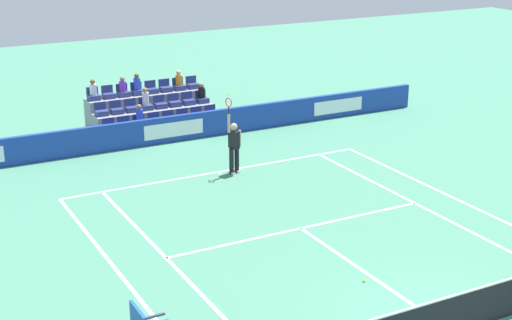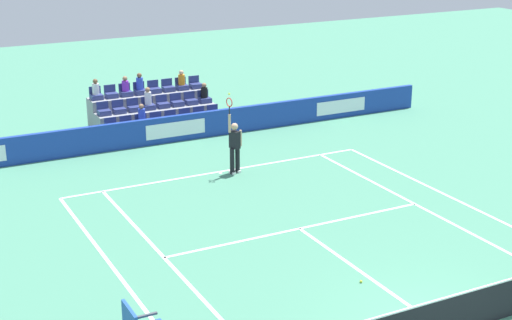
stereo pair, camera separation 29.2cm
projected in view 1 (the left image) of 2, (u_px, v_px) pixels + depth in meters
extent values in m
cube|color=white|center=(218.00, 172.00, 26.66)|extent=(10.97, 0.10, 0.01)
cube|color=white|center=(301.00, 228.00, 22.07)|extent=(8.23, 0.10, 0.01)
cube|color=white|center=(367.00, 273.00, 19.39)|extent=(0.10, 6.40, 0.01)
cube|color=white|center=(173.00, 265.00, 19.85)|extent=(0.10, 11.89, 0.01)
cube|color=white|center=(424.00, 208.00, 23.53)|extent=(0.10, 11.89, 0.01)
cube|color=white|center=(122.00, 276.00, 19.24)|extent=(0.10, 11.89, 0.01)
cube|color=white|center=(459.00, 200.00, 24.14)|extent=(0.10, 11.89, 0.01)
cube|color=white|center=(219.00, 173.00, 26.58)|extent=(0.10, 0.20, 0.01)
cube|color=#193899|center=(173.00, 129.00, 29.88)|extent=(22.77, 0.20, 1.03)
cube|color=white|center=(338.00, 106.00, 33.18)|extent=(2.43, 0.01, 0.58)
cube|color=white|center=(174.00, 129.00, 29.79)|extent=(2.43, 0.01, 0.58)
cube|color=black|center=(456.00, 314.00, 16.57)|extent=(11.77, 0.02, 0.92)
cube|color=white|center=(458.00, 294.00, 16.42)|extent=(11.77, 0.04, 0.04)
cylinder|color=black|center=(237.00, 160.00, 26.49)|extent=(0.16, 0.16, 0.90)
cylinder|color=black|center=(232.00, 161.00, 26.34)|extent=(0.16, 0.16, 0.90)
cube|color=white|center=(237.00, 171.00, 26.62)|extent=(0.18, 0.28, 0.08)
cube|color=white|center=(232.00, 173.00, 26.47)|extent=(0.18, 0.28, 0.08)
cube|color=black|center=(234.00, 140.00, 26.18)|extent=(0.30, 0.40, 0.60)
sphere|color=#D3A884|center=(234.00, 127.00, 26.03)|extent=(0.24, 0.24, 0.24)
cylinder|color=#D3A884|center=(229.00, 124.00, 25.84)|extent=(0.09, 0.09, 0.62)
cylinder|color=#D3A884|center=(240.00, 138.00, 26.28)|extent=(0.09, 0.09, 0.56)
cylinder|color=black|center=(229.00, 110.00, 25.70)|extent=(0.04, 0.04, 0.28)
torus|color=red|center=(229.00, 102.00, 25.61)|extent=(0.11, 0.31, 0.31)
sphere|color=#D1E533|center=(229.00, 94.00, 25.52)|extent=(0.07, 0.07, 0.07)
cube|color=#474C54|center=(150.00, 317.00, 13.59)|extent=(0.56, 0.05, 0.04)
cube|color=gray|center=(163.00, 129.00, 30.88)|extent=(4.96, 0.95, 0.42)
cube|color=navy|center=(212.00, 115.00, 31.75)|extent=(0.48, 0.44, 0.20)
cube|color=navy|center=(210.00, 108.00, 31.84)|extent=(0.48, 0.04, 0.30)
cube|color=navy|center=(198.00, 117.00, 31.47)|extent=(0.48, 0.44, 0.20)
cube|color=navy|center=(196.00, 110.00, 31.56)|extent=(0.48, 0.04, 0.30)
cube|color=navy|center=(184.00, 119.00, 31.20)|extent=(0.48, 0.44, 0.20)
cube|color=navy|center=(182.00, 112.00, 31.28)|extent=(0.48, 0.04, 0.30)
cube|color=navy|center=(170.00, 121.00, 30.92)|extent=(0.48, 0.44, 0.20)
cube|color=navy|center=(168.00, 114.00, 31.01)|extent=(0.48, 0.04, 0.30)
cube|color=navy|center=(155.00, 123.00, 30.64)|extent=(0.48, 0.44, 0.20)
cube|color=navy|center=(153.00, 116.00, 30.73)|extent=(0.48, 0.04, 0.30)
cube|color=navy|center=(140.00, 125.00, 30.37)|extent=(0.48, 0.44, 0.20)
cube|color=navy|center=(138.00, 118.00, 30.45)|extent=(0.48, 0.04, 0.30)
cube|color=navy|center=(125.00, 127.00, 30.09)|extent=(0.48, 0.44, 0.20)
cube|color=navy|center=(123.00, 120.00, 30.18)|extent=(0.48, 0.04, 0.30)
cube|color=navy|center=(110.00, 129.00, 29.81)|extent=(0.48, 0.44, 0.20)
cube|color=navy|center=(108.00, 122.00, 29.90)|extent=(0.48, 0.04, 0.30)
cube|color=gray|center=(154.00, 119.00, 31.61)|extent=(4.96, 0.95, 0.84)
cube|color=navy|center=(202.00, 100.00, 32.41)|extent=(0.48, 0.44, 0.20)
cube|color=navy|center=(200.00, 93.00, 32.50)|extent=(0.48, 0.04, 0.30)
cube|color=navy|center=(189.00, 102.00, 32.13)|extent=(0.48, 0.44, 0.20)
cube|color=navy|center=(187.00, 95.00, 32.22)|extent=(0.48, 0.04, 0.30)
cube|color=navy|center=(175.00, 104.00, 31.86)|extent=(0.48, 0.44, 0.20)
cube|color=navy|center=(173.00, 97.00, 31.95)|extent=(0.48, 0.04, 0.30)
cube|color=navy|center=(161.00, 106.00, 31.58)|extent=(0.48, 0.44, 0.20)
cube|color=navy|center=(159.00, 99.00, 31.67)|extent=(0.48, 0.04, 0.30)
cube|color=navy|center=(146.00, 107.00, 31.30)|extent=(0.48, 0.44, 0.20)
cube|color=navy|center=(144.00, 100.00, 31.39)|extent=(0.48, 0.04, 0.30)
cube|color=navy|center=(132.00, 109.00, 31.03)|extent=(0.48, 0.44, 0.20)
cube|color=navy|center=(130.00, 102.00, 31.11)|extent=(0.48, 0.04, 0.30)
cube|color=navy|center=(117.00, 111.00, 30.75)|extent=(0.48, 0.44, 0.20)
cube|color=navy|center=(115.00, 104.00, 30.84)|extent=(0.48, 0.04, 0.30)
cube|color=navy|center=(102.00, 113.00, 30.47)|extent=(0.48, 0.44, 0.20)
cube|color=navy|center=(100.00, 106.00, 30.56)|extent=(0.48, 0.04, 0.30)
cube|color=gray|center=(146.00, 109.00, 32.34)|extent=(4.96, 0.95, 1.26)
cube|color=navy|center=(193.00, 86.00, 33.07)|extent=(0.48, 0.44, 0.20)
cube|color=navy|center=(191.00, 79.00, 33.16)|extent=(0.48, 0.04, 0.30)
cube|color=navy|center=(179.00, 88.00, 32.80)|extent=(0.48, 0.44, 0.20)
cube|color=navy|center=(177.00, 81.00, 32.88)|extent=(0.48, 0.04, 0.30)
cube|color=navy|center=(166.00, 89.00, 32.52)|extent=(0.48, 0.44, 0.20)
cube|color=navy|center=(164.00, 82.00, 32.61)|extent=(0.48, 0.04, 0.30)
cube|color=navy|center=(152.00, 91.00, 32.24)|extent=(0.48, 0.44, 0.20)
cube|color=navy|center=(150.00, 84.00, 32.33)|extent=(0.48, 0.04, 0.30)
cube|color=navy|center=(138.00, 92.00, 31.96)|extent=(0.48, 0.44, 0.20)
cube|color=navy|center=(136.00, 85.00, 32.05)|extent=(0.48, 0.04, 0.30)
cube|color=navy|center=(123.00, 94.00, 31.69)|extent=(0.48, 0.44, 0.20)
cube|color=navy|center=(122.00, 87.00, 31.78)|extent=(0.48, 0.04, 0.30)
cube|color=navy|center=(109.00, 96.00, 31.41)|extent=(0.48, 0.44, 0.20)
cube|color=navy|center=(107.00, 89.00, 31.50)|extent=(0.48, 0.04, 0.30)
cube|color=navy|center=(94.00, 97.00, 31.13)|extent=(0.48, 0.44, 0.20)
cube|color=navy|center=(92.00, 90.00, 31.22)|extent=(0.48, 0.04, 0.30)
cylinder|color=white|center=(146.00, 99.00, 31.23)|extent=(0.28, 0.28, 0.51)
sphere|color=#9E7251|center=(145.00, 90.00, 31.12)|extent=(0.20, 0.20, 0.20)
cylinder|color=purple|center=(123.00, 86.00, 31.63)|extent=(0.28, 0.28, 0.42)
sphere|color=#9E7251|center=(122.00, 79.00, 31.53)|extent=(0.20, 0.20, 0.20)
cylinder|color=white|center=(93.00, 89.00, 31.07)|extent=(0.28, 0.28, 0.44)
sphere|color=brown|center=(93.00, 82.00, 30.97)|extent=(0.20, 0.20, 0.20)
cylinder|color=blue|center=(137.00, 84.00, 31.90)|extent=(0.28, 0.28, 0.49)
sphere|color=brown|center=(137.00, 76.00, 31.79)|extent=(0.20, 0.20, 0.20)
cylinder|color=orange|center=(179.00, 80.00, 32.74)|extent=(0.28, 0.28, 0.43)
sphere|color=#D3A884|center=(179.00, 73.00, 32.64)|extent=(0.20, 0.20, 0.20)
cylinder|color=blue|center=(140.00, 116.00, 30.29)|extent=(0.28, 0.28, 0.53)
sphere|color=#9E7251|center=(139.00, 107.00, 30.18)|extent=(0.20, 0.20, 0.20)
cylinder|color=black|center=(202.00, 93.00, 32.35)|extent=(0.28, 0.28, 0.43)
sphere|color=#9E7251|center=(201.00, 85.00, 32.25)|extent=(0.20, 0.20, 0.20)
sphere|color=#D1E533|center=(364.00, 281.00, 18.96)|extent=(0.07, 0.07, 0.07)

